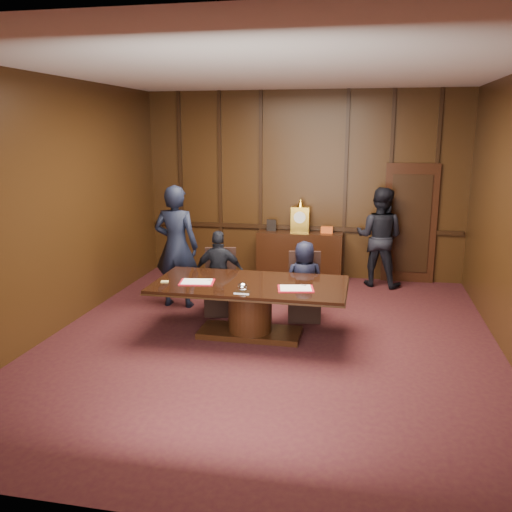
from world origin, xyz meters
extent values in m
plane|color=black|center=(0.00, 0.00, 0.00)|extent=(7.00, 7.00, 0.00)
plane|color=silver|center=(0.00, 0.00, 3.50)|extent=(7.00, 7.00, 0.00)
cube|color=black|center=(0.00, 3.50, 1.75)|extent=(6.00, 0.04, 3.50)
cube|color=black|center=(0.00, -3.50, 1.75)|extent=(6.00, 0.04, 3.50)
cube|color=black|center=(-3.00, 0.00, 1.75)|extent=(0.04, 7.00, 3.50)
cube|color=black|center=(0.00, 3.47, 0.95)|extent=(5.90, 0.05, 0.08)
cube|color=black|center=(2.00, 3.46, 1.10)|extent=(0.95, 0.06, 2.20)
sphere|color=gold|center=(1.63, 3.39, 1.05)|extent=(0.08, 0.08, 0.08)
cube|color=black|center=(0.00, 3.26, 0.45)|extent=(1.60, 0.45, 0.90)
cube|color=black|center=(-0.70, 3.26, 0.03)|extent=(0.12, 0.40, 0.06)
cube|color=black|center=(0.70, 3.26, 0.03)|extent=(0.12, 0.40, 0.06)
cube|color=gold|center=(0.00, 3.26, 1.14)|extent=(0.34, 0.18, 0.48)
cylinder|color=white|center=(0.00, 3.16, 1.20)|extent=(0.22, 0.03, 0.22)
cone|color=gold|center=(0.00, 3.26, 1.46)|extent=(0.14, 0.14, 0.16)
cube|color=black|center=(-0.55, 3.28, 1.01)|extent=(0.18, 0.04, 0.22)
cube|color=#EE571C|center=(0.50, 3.28, 0.96)|extent=(0.22, 0.12, 0.12)
cube|color=black|center=(-0.30, 0.18, 0.04)|extent=(1.40, 0.60, 0.08)
cylinder|color=black|center=(-0.30, 0.18, 0.39)|extent=(0.60, 0.60, 0.62)
cube|color=black|center=(-0.30, 0.18, 0.71)|extent=(2.62, 1.32, 0.02)
cube|color=black|center=(-0.30, 0.18, 0.73)|extent=(2.60, 1.30, 0.06)
cube|color=#B1101E|center=(-1.01, 0.04, 0.77)|extent=(0.51, 0.40, 0.01)
cube|color=white|center=(-1.01, 0.04, 0.78)|extent=(0.44, 0.34, 0.01)
cube|color=#B1101E|center=(0.34, 0.01, 0.77)|extent=(0.51, 0.41, 0.01)
cube|color=white|center=(0.34, 0.01, 0.78)|extent=(0.45, 0.35, 0.01)
cube|color=white|center=(-0.30, -0.27, 0.77)|extent=(0.20, 0.14, 0.01)
ellipsoid|color=white|center=(-0.30, -0.27, 0.82)|extent=(0.13, 0.13, 0.10)
cube|color=#CFBA65|center=(-1.45, -0.02, 0.77)|extent=(0.11, 0.09, 0.01)
cube|color=black|center=(-0.95, 1.03, 0.23)|extent=(0.58, 0.58, 0.46)
cube|color=black|center=(-1.00, 1.23, 0.72)|extent=(0.48, 0.17, 0.55)
cylinder|color=black|center=(-1.15, 0.83, 0.12)|extent=(0.04, 0.04, 0.23)
cylinder|color=black|center=(-0.75, 1.23, 0.12)|extent=(0.04, 0.04, 0.23)
cube|color=black|center=(0.35, 1.03, 0.23)|extent=(0.54, 0.54, 0.46)
cube|color=black|center=(0.32, 1.23, 0.72)|extent=(0.48, 0.13, 0.55)
cylinder|color=black|center=(0.15, 0.83, 0.12)|extent=(0.04, 0.04, 0.23)
cylinder|color=black|center=(0.55, 1.23, 0.12)|extent=(0.04, 0.04, 0.23)
imported|color=black|center=(-0.95, 0.98, 0.65)|extent=(0.80, 0.41, 1.31)
imported|color=black|center=(0.35, 0.98, 0.60)|extent=(0.67, 0.53, 1.20)
imported|color=black|center=(-1.73, 1.24, 0.98)|extent=(0.72, 0.47, 1.95)
imported|color=black|center=(1.46, 3.10, 0.90)|extent=(1.02, 0.88, 1.79)
camera|label=1|loc=(1.19, -6.72, 2.79)|focal=38.00mm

